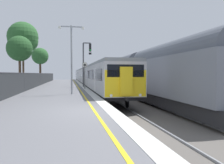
{
  "coord_description": "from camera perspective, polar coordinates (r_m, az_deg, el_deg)",
  "views": [
    {
      "loc": [
        -1.44,
        -9.92,
        1.63
      ],
      "look_at": [
        1.28,
        4.22,
        1.1
      ],
      "focal_mm": 36.0,
      "sensor_mm": 36.0,
      "label": 1
    }
  ],
  "objects": [
    {
      "name": "ground",
      "position": [
        10.96,
        11.37,
        -9.73
      ],
      "size": [
        17.4,
        110.0,
        1.21
      ],
      "color": "slate"
    },
    {
      "name": "commuter_train_at_platform",
      "position": [
        43.29,
        -6.22,
        1.6
      ],
      "size": [
        2.83,
        59.3,
        3.81
      ],
      "color": "#B7B7BC",
      "rests_on": "ground"
    },
    {
      "name": "freight_train_adjacent_track",
      "position": [
        24.13,
        7.31,
        2.26
      ],
      "size": [
        2.6,
        29.4,
        4.93
      ],
      "color": "#232326",
      "rests_on": "ground"
    },
    {
      "name": "signal_gantry",
      "position": [
        28.32,
        -6.77,
        5.73
      ],
      "size": [
        1.1,
        0.24,
        5.53
      ],
      "color": "#47474C",
      "rests_on": "ground"
    },
    {
      "name": "speed_limit_sign",
      "position": [
        24.34,
        -6.93,
        2.55
      ],
      "size": [
        0.59,
        0.08,
        2.88
      ],
      "color": "#59595B",
      "rests_on": "ground"
    },
    {
      "name": "platform_lamp_mid",
      "position": [
        18.1,
        -10.24,
        7.09
      ],
      "size": [
        2.0,
        0.2,
        5.43
      ],
      "color": "#93999E",
      "rests_on": "ground"
    },
    {
      "name": "background_tree_left",
      "position": [
        44.98,
        -17.78,
        6.15
      ],
      "size": [
        3.12,
        3.12,
        6.57
      ],
      "color": "#473323",
      "rests_on": "ground"
    },
    {
      "name": "background_tree_right",
      "position": [
        32.27,
        -22.38,
        7.67
      ],
      "size": [
        3.34,
        3.34,
        6.64
      ],
      "color": "#473323",
      "rests_on": "ground"
    },
    {
      "name": "background_tree_back",
      "position": [
        37.02,
        -21.45,
        10.3
      ],
      "size": [
        4.54,
        4.54,
        9.46
      ],
      "color": "#473323",
      "rests_on": "ground"
    }
  ]
}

